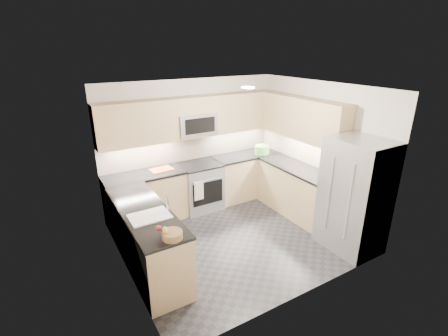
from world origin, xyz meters
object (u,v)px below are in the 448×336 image
(microwave, at_px, (195,123))
(cutting_board, at_px, (162,169))
(gas_range, at_px, (200,187))
(fruit_basket, at_px, (172,235))
(utensil_bowl, at_px, (262,150))
(refrigerator, at_px, (355,196))

(microwave, height_order, cutting_board, microwave)
(gas_range, relative_size, fruit_basket, 3.71)
(cutting_board, distance_m, fruit_basket, 2.32)
(cutting_board, bearing_deg, gas_range, -4.60)
(utensil_bowl, bearing_deg, refrigerator, -88.94)
(cutting_board, bearing_deg, refrigerator, -48.57)
(microwave, relative_size, utensil_bowl, 2.50)
(microwave, distance_m, fruit_basket, 2.78)
(gas_range, distance_m, microwave, 1.25)
(utensil_bowl, bearing_deg, gas_range, 175.30)
(gas_range, xyz_separation_m, cutting_board, (-0.74, 0.06, 0.49))
(fruit_basket, bearing_deg, refrigerator, -5.43)
(microwave, bearing_deg, fruit_basket, -122.20)
(microwave, relative_size, fruit_basket, 3.10)
(microwave, bearing_deg, gas_range, -90.00)
(refrigerator, xyz_separation_m, cutting_board, (-2.19, 2.48, 0.05))
(microwave, bearing_deg, utensil_bowl, -9.71)
(utensil_bowl, distance_m, cutting_board, 2.16)
(gas_range, height_order, cutting_board, cutting_board)
(microwave, relative_size, refrigerator, 0.42)
(gas_range, relative_size, refrigerator, 0.51)
(refrigerator, bearing_deg, fruit_basket, 174.57)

